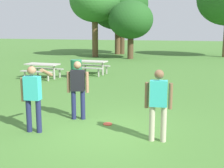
% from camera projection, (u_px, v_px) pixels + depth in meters
% --- Properties ---
extents(ground_plane, '(120.00, 120.00, 0.00)m').
position_uv_depth(ground_plane, '(104.00, 132.00, 7.40)').
color(ground_plane, '#447530').
extents(person_thrower, '(0.61, 0.26, 1.64)m').
position_uv_depth(person_thrower, '(158.00, 101.00, 6.62)').
color(person_thrower, '#B7AD93').
rests_on(person_thrower, ground).
extents(person_catcher, '(0.61, 0.72, 1.64)m').
position_uv_depth(person_catcher, '(33.00, 94.00, 7.22)').
color(person_catcher, '#1E234C').
rests_on(person_catcher, ground).
extents(person_bystander, '(0.59, 0.31, 1.64)m').
position_uv_depth(person_bystander, '(78.00, 86.00, 8.27)').
color(person_bystander, '#1E234C').
rests_on(person_bystander, ground).
extents(frisbee, '(0.24, 0.24, 0.03)m').
position_uv_depth(frisbee, '(108.00, 124.00, 7.97)').
color(frisbee, '#E04733').
rests_on(frisbee, ground).
extents(picnic_table_near, '(1.74, 1.47, 0.77)m').
position_uv_depth(picnic_table_near, '(42.00, 68.00, 15.23)').
color(picnic_table_near, '#B2ADA3').
rests_on(picnic_table_near, ground).
extents(picnic_table_far, '(1.78, 1.51, 0.77)m').
position_uv_depth(picnic_table_far, '(92.00, 65.00, 16.58)').
color(picnic_table_far, '#B2ADA3').
rests_on(picnic_table_far, ground).
extents(trash_can_further_along, '(0.59, 0.59, 0.96)m').
position_uv_depth(trash_can_further_along, '(76.00, 69.00, 15.38)').
color(trash_can_further_along, '#237047').
rests_on(trash_can_further_along, ground).
extents(tree_tall_left, '(4.46, 4.46, 6.89)m').
position_uv_depth(tree_tall_left, '(95.00, 1.00, 26.39)').
color(tree_tall_left, brown).
rests_on(tree_tall_left, ground).
extents(tree_broad_center, '(5.95, 5.95, 7.46)m').
position_uv_depth(tree_broad_center, '(118.00, 4.00, 29.34)').
color(tree_broad_center, brown).
rests_on(tree_broad_center, ground).
extents(tree_far_right, '(3.47, 3.47, 5.83)m').
position_uv_depth(tree_far_right, '(122.00, 11.00, 29.46)').
color(tree_far_right, '#4C3823').
rests_on(tree_far_right, ground).
extents(tree_slender_mid, '(3.74, 3.74, 4.86)m').
position_uv_depth(tree_slender_mid, '(131.00, 20.00, 24.90)').
color(tree_slender_mid, '#4C3823').
rests_on(tree_slender_mid, ground).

